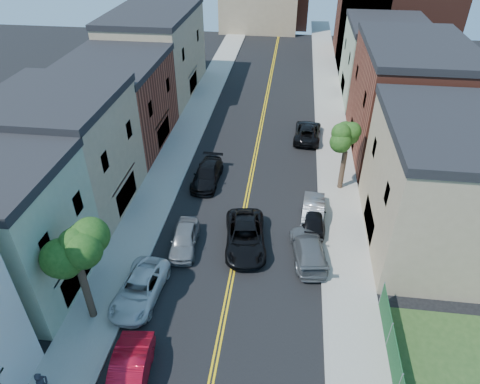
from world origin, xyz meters
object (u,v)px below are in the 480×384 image
(grey_car_left, at_px, (184,239))
(black_car_right, at_px, (314,218))
(red_sedan, at_px, (129,377))
(white_pickup, at_px, (140,289))
(black_suv_lane, at_px, (245,236))
(grey_car_right, at_px, (308,249))
(dark_car_right_far, at_px, (308,132))
(black_car_left, at_px, (207,174))
(silver_car_right, at_px, (313,208))

(grey_car_left, height_order, black_car_right, black_car_right)
(red_sedan, xyz_separation_m, white_pickup, (-1.37, 5.94, -0.10))
(red_sedan, relative_size, white_pickup, 0.96)
(white_pickup, distance_m, black_suv_lane, 8.33)
(grey_car_left, height_order, grey_car_right, grey_car_right)
(dark_car_right_far, bearing_deg, black_car_left, 50.40)
(black_car_right, distance_m, dark_car_right_far, 14.58)
(black_car_left, height_order, grey_car_right, grey_car_right)
(black_car_left, distance_m, grey_car_right, 12.42)
(black_car_left, bearing_deg, grey_car_left, -88.13)
(red_sedan, bearing_deg, silver_car_right, 52.30)
(dark_car_right_far, relative_size, black_suv_lane, 0.92)
(grey_car_left, distance_m, black_suv_lane, 4.41)
(grey_car_right, xyz_separation_m, silver_car_right, (0.40, 4.81, -0.02))
(black_suv_lane, bearing_deg, red_sedan, -119.40)
(dark_car_right_far, xyz_separation_m, black_suv_lane, (-4.53, -17.49, 0.06))
(grey_car_right, bearing_deg, black_suv_lane, -16.18)
(white_pickup, relative_size, silver_car_right, 1.16)
(red_sedan, distance_m, black_car_right, 17.48)
(white_pickup, height_order, black_car_left, black_car_left)
(black_car_left, height_order, silver_car_right, black_car_left)
(red_sedan, distance_m, silver_car_right, 18.51)
(black_car_left, distance_m, silver_car_right, 10.07)
(grey_car_right, bearing_deg, silver_car_right, -102.59)
(black_car_right, bearing_deg, white_pickup, 39.92)
(dark_car_right_far, bearing_deg, white_pickup, 68.99)
(white_pickup, distance_m, grey_car_left, 5.27)
(black_car_right, bearing_deg, grey_car_left, 23.22)
(black_car_right, xyz_separation_m, silver_car_right, (0.00, 1.22, -0.01))
(white_pickup, xyz_separation_m, black_car_left, (1.70, 13.73, 0.03))
(grey_car_right, distance_m, dark_car_right_far, 18.16)
(black_car_left, relative_size, dark_car_right_far, 0.96)
(black_suv_lane, bearing_deg, black_car_right, 22.94)
(grey_car_right, distance_m, black_car_right, 3.61)
(white_pickup, bearing_deg, grey_car_right, 29.01)
(red_sedan, xyz_separation_m, grey_car_left, (0.33, 10.93, -0.08))
(grey_car_right, height_order, black_car_right, grey_car_right)
(grey_car_right, relative_size, dark_car_right_far, 0.97)
(red_sedan, distance_m, dark_car_right_far, 30.58)
(dark_car_right_far, height_order, black_suv_lane, black_suv_lane)
(grey_car_right, distance_m, black_suv_lane, 4.60)
(silver_car_right, relative_size, dark_car_right_far, 0.83)
(grey_car_right, bearing_deg, black_car_right, -104.21)
(grey_car_left, height_order, silver_car_right, grey_car_left)
(grey_car_right, xyz_separation_m, dark_car_right_far, (-0.03, 18.16, -0.01))
(red_sedan, bearing_deg, black_suv_lane, 61.82)
(black_car_right, bearing_deg, silver_car_right, -88.27)
(red_sedan, bearing_deg, grey_car_right, 43.66)
(grey_car_left, height_order, dark_car_right_far, dark_car_right_far)
(black_car_left, distance_m, black_suv_lane, 9.10)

